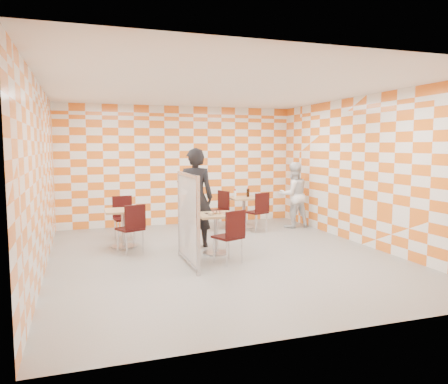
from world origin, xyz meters
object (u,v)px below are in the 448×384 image
chair_main_front (231,232)px  chair_second_side (220,207)px  second_table (244,207)px  chair_empty_near (132,225)px  man_dark (195,198)px  chair_second_front (259,209)px  chair_empty_far (123,214)px  partition (188,219)px  soda_bottle (248,193)px  man_white (293,195)px  empty_table (123,222)px  main_table (216,227)px  sport_bottle (235,194)px

chair_main_front → chair_second_side: bearing=75.7°
second_table → chair_empty_near: bearing=-148.5°
man_dark → chair_second_front: bearing=-135.5°
second_table → chair_empty_far: bearing=-171.9°
partition → soda_bottle: bearing=52.7°
chair_second_front → partition: (-2.25, -2.27, 0.25)m
chair_second_side → man_dark: man_dark is taller
man_dark → second_table: bearing=-120.2°
man_white → empty_table: bearing=10.6°
chair_empty_far → soda_bottle: (3.05, 0.46, 0.31)m
chair_main_front → second_table: bearing=65.4°
second_table → chair_empty_near: 3.40m
partition → man_dark: 1.40m
chair_main_front → partition: 0.77m
chair_empty_near → soda_bottle: soda_bottle is taller
empty_table → chair_main_front: chair_main_front is taller
second_table → partition: (-2.10, -2.88, 0.28)m
main_table → man_white: 3.27m
main_table → second_table: (1.43, 2.27, 0.00)m
chair_main_front → chair_second_front: bearing=57.8°
chair_second_side → partition: (-1.48, -2.86, 0.25)m
empty_table → chair_empty_far: chair_empty_far is taller
man_white → chair_empty_near: bearing=18.6°
empty_table → chair_empty_near: (0.11, -0.59, 0.04)m
chair_empty_far → partition: bearing=-71.4°
chair_second_side → chair_empty_near: bearing=-142.3°
soda_bottle → partition: bearing=-127.3°
chair_empty_far → man_dark: (1.29, -1.15, 0.44)m
chair_second_side → empty_table: bearing=-153.9°
chair_second_front → chair_second_side: 0.96m
chair_main_front → man_white: man_white is taller
chair_main_front → chair_second_front: size_ratio=1.00×
chair_empty_far → soda_bottle: soda_bottle is taller
chair_empty_far → soda_bottle: bearing=8.6°
chair_empty_near → soda_bottle: 3.54m
main_table → man_dark: size_ratio=0.38×
sport_bottle → partition: bearing=-122.6°
second_table → chair_second_side: bearing=-178.1°
chair_second_front → sport_bottle: (-0.34, 0.71, 0.29)m
empty_table → chair_second_front: bearing=10.5°
chair_second_side → man_white: man_white is taller
main_table → man_white: bearing=37.0°
main_table → empty_table: 1.92m
chair_empty_near → chair_empty_far: bearing=91.4°
man_white → chair_second_side: bearing=-10.5°
main_table → partition: bearing=-138.4°
partition → soda_bottle: partition is taller
second_table → man_white: (1.18, -0.31, 0.29)m
man_white → partition: bearing=36.8°
second_table → partition: size_ratio=0.48×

